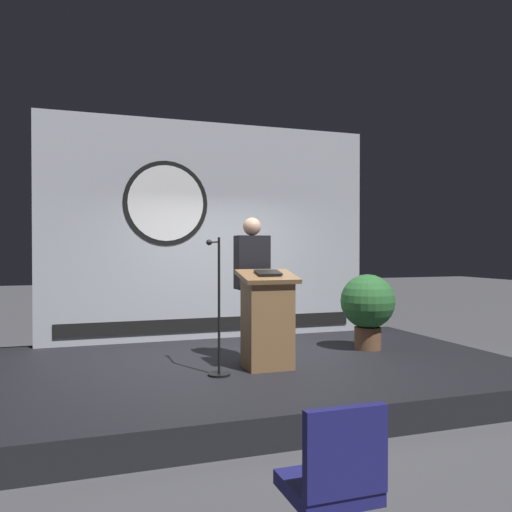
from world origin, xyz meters
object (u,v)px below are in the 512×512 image
podium (268,320)px  audience_chair_left (334,477)px  potted_plant (368,305)px  speaker_person (252,287)px  microphone_stand (218,326)px

podium → audience_chair_left: podium is taller
podium → potted_plant: size_ratio=1.11×
audience_chair_left → potted_plant: bearing=56.9°
podium → speaker_person: bearing=92.9°
microphone_stand → audience_chair_left: size_ratio=1.67×
microphone_stand → audience_chair_left: bearing=-94.1°
podium → speaker_person: speaker_person is taller
microphone_stand → potted_plant: (2.30, 0.73, 0.08)m
podium → microphone_stand: 0.62m
microphone_stand → audience_chair_left: 3.17m
potted_plant → audience_chair_left: potted_plant is taller
potted_plant → audience_chair_left: bearing=-123.1°
podium → speaker_person: (-0.02, 0.48, 0.34)m
microphone_stand → potted_plant: microphone_stand is taller
podium → audience_chair_left: bearing=-104.5°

